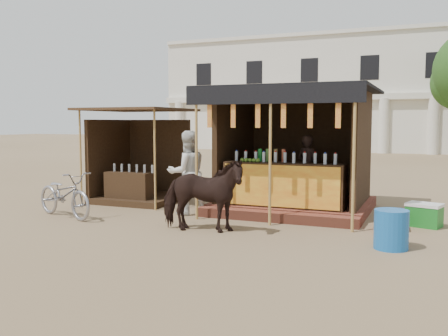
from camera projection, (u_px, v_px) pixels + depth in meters
ground at (189, 237)px, 8.83m from camera, size 120.00×120.00×0.00m
main_stall at (294, 166)px, 11.43m from camera, size 3.60×3.61×2.78m
secondary_stall at (136, 168)px, 12.94m from camera, size 2.40×2.40×2.38m
cow at (202, 195)px, 9.21m from camera, size 1.73×0.99×1.37m
motorbike at (64, 194)px, 10.66m from camera, size 1.99×1.22×0.99m
bystander at (187, 173)px, 10.98m from camera, size 1.13×1.13×1.85m
blue_barrel at (391, 229)px, 8.01m from camera, size 0.72×0.72×0.63m
red_crate at (392, 221)px, 9.40m from camera, size 0.41×0.47×0.34m
cooler at (424, 215)px, 9.74m from camera, size 0.74×0.61×0.46m
background_building at (346, 96)px, 36.76m from camera, size 26.00×7.45×8.18m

